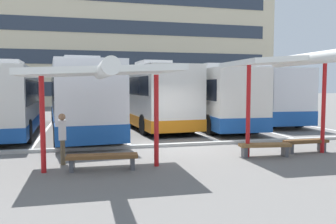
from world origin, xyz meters
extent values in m
plane|color=slate|center=(0.00, 0.00, 0.00)|extent=(160.00, 160.00, 0.00)
cube|color=beige|center=(0.00, 35.65, 9.04)|extent=(41.83, 14.34, 18.07)
cube|color=#2D3847|center=(0.00, 28.45, 1.99)|extent=(38.49, 0.08, 1.59)
cube|color=#2D3847|center=(0.00, 28.45, 5.60)|extent=(38.49, 0.08, 1.59)
cube|color=#2D3847|center=(0.00, 28.45, 9.22)|extent=(38.49, 0.08, 1.59)
cube|color=silver|center=(-7.15, 6.04, 1.72)|extent=(2.91, 10.74, 2.89)
cube|color=#194C9E|center=(-7.15, 6.04, 0.55)|extent=(2.95, 10.78, 0.55)
cube|color=black|center=(-7.15, 6.04, 2.09)|extent=(2.90, 9.89, 1.05)
cube|color=black|center=(-7.38, 11.33, 2.06)|extent=(2.17, 0.17, 1.73)
cube|color=silver|center=(-7.10, 4.71, 3.34)|extent=(1.57, 2.26, 0.36)
cylinder|color=black|center=(-8.44, 9.71, 0.50)|extent=(0.34, 1.01, 1.00)
cylinder|color=black|center=(-6.18, 9.81, 0.50)|extent=(0.34, 1.01, 1.00)
cylinder|color=black|center=(-5.87, 2.37, 0.50)|extent=(0.34, 1.01, 1.00)
cube|color=silver|center=(-3.84, 5.90, 1.81)|extent=(3.65, 12.60, 3.08)
cube|color=#194C9E|center=(-3.84, 5.90, 0.62)|extent=(3.69, 12.64, 0.70)
cube|color=black|center=(-3.84, 5.90, 2.31)|extent=(3.59, 11.61, 0.99)
cube|color=black|center=(-4.38, 12.06, 2.18)|extent=(2.27, 0.28, 1.85)
cube|color=silver|center=(-3.70, 4.36, 3.53)|extent=(1.73, 2.33, 0.36)
cylinder|color=black|center=(-5.42, 10.39, 0.50)|extent=(0.39, 1.02, 1.00)
cylinder|color=black|center=(-3.06, 10.60, 0.50)|extent=(0.39, 1.02, 1.00)
cylinder|color=black|center=(-4.62, 1.21, 0.50)|extent=(0.39, 1.02, 1.00)
cylinder|color=black|center=(-2.25, 1.41, 0.50)|extent=(0.39, 1.02, 1.00)
cube|color=silver|center=(0.07, 7.77, 1.82)|extent=(3.48, 11.51, 3.09)
cube|color=orange|center=(0.07, 7.77, 0.55)|extent=(3.53, 11.56, 0.55)
cube|color=black|center=(0.07, 7.77, 2.36)|extent=(3.44, 10.61, 0.91)
cube|color=black|center=(-0.37, 13.39, 2.19)|extent=(2.29, 0.26, 1.85)
cube|color=silver|center=(0.19, 6.35, 3.54)|extent=(1.73, 2.32, 0.36)
cylinder|color=black|center=(-1.44, 11.73, 0.50)|extent=(0.38, 1.02, 1.00)
cylinder|color=black|center=(0.95, 11.92, 0.50)|extent=(0.38, 1.02, 1.00)
cylinder|color=black|center=(-0.80, 3.61, 0.50)|extent=(0.38, 1.02, 1.00)
cylinder|color=black|center=(1.59, 3.80, 0.50)|extent=(0.38, 1.02, 1.00)
cube|color=silver|center=(3.54, 7.08, 1.74)|extent=(2.85, 11.81, 2.93)
cube|color=#194C9E|center=(3.54, 7.08, 0.61)|extent=(2.89, 11.85, 0.67)
cube|color=black|center=(3.54, 7.08, 2.16)|extent=(2.85, 10.87, 0.99)
cube|color=black|center=(3.72, 12.91, 2.09)|extent=(2.18, 0.15, 1.76)
cube|color=silver|center=(3.49, 5.62, 3.39)|extent=(1.55, 2.25, 0.36)
cylinder|color=black|center=(2.54, 11.38, 0.50)|extent=(0.33, 1.01, 1.00)
cylinder|color=black|center=(4.81, 11.31, 0.50)|extent=(0.33, 1.01, 1.00)
cylinder|color=black|center=(2.26, 2.85, 0.50)|extent=(0.33, 1.01, 1.00)
cylinder|color=black|center=(4.53, 2.78, 0.50)|extent=(0.33, 1.01, 1.00)
cube|color=silver|center=(7.32, 8.25, 1.79)|extent=(3.15, 10.72, 3.03)
cube|color=#194C9E|center=(7.32, 8.25, 0.66)|extent=(3.19, 10.76, 0.76)
cube|color=black|center=(7.32, 8.25, 2.30)|extent=(3.12, 9.88, 0.90)
cube|color=black|center=(7.65, 13.51, 2.15)|extent=(2.19, 0.22, 1.82)
cube|color=silver|center=(7.24, 6.93, 3.48)|extent=(1.63, 2.29, 0.36)
cylinder|color=black|center=(6.41, 12.01, 0.50)|extent=(0.36, 1.02, 1.00)
cylinder|color=black|center=(8.70, 11.87, 0.50)|extent=(0.36, 1.02, 1.00)
cylinder|color=black|center=(5.95, 4.64, 0.50)|extent=(0.36, 1.02, 1.00)
cylinder|color=black|center=(8.23, 4.49, 0.50)|extent=(0.36, 1.02, 1.00)
cube|color=white|center=(-5.58, 7.16, 0.00)|extent=(0.16, 14.00, 0.01)
cube|color=white|center=(-1.86, 7.16, 0.00)|extent=(0.16, 14.00, 0.01)
cube|color=white|center=(1.86, 7.16, 0.00)|extent=(0.16, 14.00, 0.01)
cube|color=white|center=(5.58, 7.16, 0.00)|extent=(0.16, 14.00, 0.01)
cube|color=white|center=(9.30, 7.16, 0.00)|extent=(0.16, 14.00, 0.01)
cylinder|color=red|center=(-4.73, -2.78, 1.34)|extent=(0.14, 0.14, 2.69)
cylinder|color=red|center=(-1.58, -2.78, 1.34)|extent=(0.14, 0.14, 2.69)
cube|color=white|center=(-3.16, -2.78, 2.77)|extent=(4.15, 3.09, 0.32)
cylinder|color=white|center=(-3.16, -4.17, 2.74)|extent=(0.36, 4.15, 0.36)
cube|color=brown|center=(-3.16, -2.92, 0.40)|extent=(2.00, 0.60, 0.10)
cube|color=#4C4C51|center=(-3.99, -2.84, 0.17)|extent=(0.15, 0.35, 0.35)
cube|color=#4C4C51|center=(-2.33, -2.99, 0.17)|extent=(0.15, 0.35, 0.35)
cylinder|color=red|center=(1.65, -2.21, 1.57)|extent=(0.14, 0.14, 3.14)
cylinder|color=red|center=(4.54, -2.21, 1.57)|extent=(0.14, 0.14, 3.14)
cube|color=white|center=(3.09, -2.21, 3.22)|extent=(3.89, 2.66, 0.42)
cylinder|color=white|center=(3.09, -3.39, 3.19)|extent=(0.36, 3.89, 0.36)
cube|color=brown|center=(2.19, -2.37, 0.40)|extent=(1.74, 0.64, 0.10)
cube|color=#4C4C51|center=(1.50, -2.28, 0.17)|extent=(0.16, 0.35, 0.35)
cube|color=#4C4C51|center=(2.89, -2.46, 0.17)|extent=(0.16, 0.35, 0.35)
cube|color=brown|center=(3.99, -2.05, 0.40)|extent=(1.62, 0.44, 0.10)
cube|color=#4C4C51|center=(3.34, -2.05, 0.17)|extent=(0.12, 0.34, 0.35)
cube|color=#4C4C51|center=(4.65, -2.04, 0.17)|extent=(0.12, 0.34, 0.35)
cube|color=#ADADA8|center=(0.00, 0.29, 0.06)|extent=(44.00, 0.24, 0.12)
cylinder|color=brown|center=(-4.27, -1.94, 0.38)|extent=(0.14, 0.14, 0.76)
cylinder|color=brown|center=(-4.28, -1.78, 0.38)|extent=(0.14, 0.14, 0.76)
cube|color=silver|center=(-4.27, -1.86, 1.05)|extent=(0.24, 0.45, 0.57)
sphere|color=#936B4C|center=(-4.27, -1.86, 1.43)|extent=(0.21, 0.21, 0.21)
camera|label=1|loc=(-3.69, -12.59, 2.37)|focal=36.91mm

